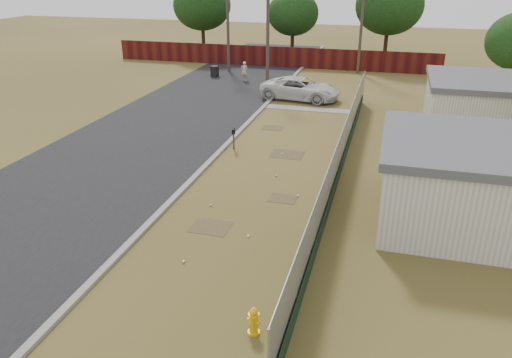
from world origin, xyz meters
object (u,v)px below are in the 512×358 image
(mailbox, at_px, (234,133))
(pedestrian, at_px, (244,71))
(pickup_truck, at_px, (301,89))
(trash_bin, at_px, (215,71))
(fire_hydrant, at_px, (254,321))

(mailbox, relative_size, pedestrian, 0.70)
(pickup_truck, distance_m, trash_bin, 9.93)
(fire_hydrant, relative_size, trash_bin, 0.90)
(mailbox, distance_m, pickup_truck, 10.91)
(mailbox, distance_m, pedestrian, 15.97)
(fire_hydrant, xyz_separation_m, pickup_truck, (-3.31, 23.85, 0.38))
(pedestrian, height_order, trash_bin, pedestrian)
(pedestrian, distance_m, trash_bin, 2.99)
(fire_hydrant, relative_size, pickup_truck, 0.15)
(fire_hydrant, height_order, trash_bin, trash_bin)
(trash_bin, bearing_deg, fire_hydrant, -68.47)
(fire_hydrant, distance_m, trash_bin, 31.54)
(fire_hydrant, bearing_deg, pedestrian, 107.05)
(mailbox, distance_m, trash_bin, 17.71)
(fire_hydrant, xyz_separation_m, mailbox, (-4.70, 13.03, 0.49))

